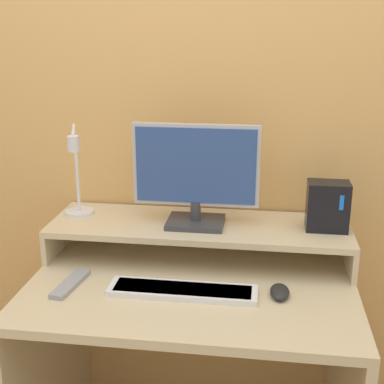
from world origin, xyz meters
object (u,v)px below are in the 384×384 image
Objects in this scene: keyboard at (183,290)px; mouse at (280,292)px; desk_lamp at (77,181)px; remote_control at (70,284)px; router_dock at (328,206)px; monitor at (196,174)px.

mouse reaches higher than keyboard.
mouse is (0.71, -0.24, -0.25)m from desk_lamp.
remote_control is at bearing -177.72° from mouse.
desk_lamp is at bearing 161.34° from mouse.
router_dock is 1.69× the size of mouse.
remote_control is at bearing -78.44° from desk_lamp.
desk_lamp is at bearing -178.78° from router_dock.
monitor is at bearing 36.43° from remote_control.
desk_lamp is 0.73× the size of keyboard.
monitor is 0.42m from desk_lamp.
keyboard is 0.30m from mouse.
router_dock is 0.85× the size of remote_control.
router_dock is at bearing 32.06° from keyboard.
desk_lamp is 0.56m from keyboard.
desk_lamp reaches higher than keyboard.
monitor reaches higher than mouse.
router_dock is at bearing 1.22° from desk_lamp.
monitor reaches higher than remote_control.
mouse is (0.29, -0.24, -0.30)m from monitor.
monitor is 1.28× the size of desk_lamp.
keyboard is 0.36m from remote_control.
router_dock reaches higher than mouse.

